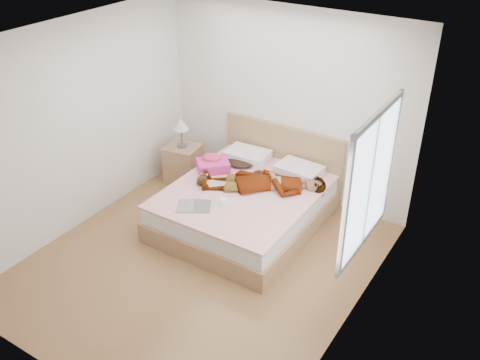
{
  "coord_description": "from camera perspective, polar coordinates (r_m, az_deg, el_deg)",
  "views": [
    {
      "loc": [
        3.05,
        -3.93,
        3.97
      ],
      "look_at": [
        0.0,
        0.85,
        0.7
      ],
      "focal_mm": 40.0,
      "sensor_mm": 36.0,
      "label": 1
    }
  ],
  "objects": [
    {
      "name": "coffee_mug",
      "position": [
        6.38,
        -1.76,
        -2.39
      ],
      "size": [
        0.13,
        0.1,
        0.09
      ],
      "color": "white",
      "rests_on": "bed"
    },
    {
      "name": "plush_toy",
      "position": [
        6.83,
        -4.04,
        0.03
      ],
      "size": [
        0.18,
        0.23,
        0.11
      ],
      "color": "black",
      "rests_on": "bed"
    },
    {
      "name": "nightstand",
      "position": [
        7.8,
        -6.09,
        2.01
      ],
      "size": [
        0.53,
        0.49,
        1.01
      ],
      "color": "brown",
      "rests_on": "ground"
    },
    {
      "name": "ground",
      "position": [
        6.37,
        -4.17,
        -8.71
      ],
      "size": [
        4.0,
        4.0,
        0.0
      ],
      "primitive_type": "plane",
      "color": "#53341A",
      "rests_on": "ground"
    },
    {
      "name": "bed",
      "position": [
        6.9,
        0.83,
        -2.41
      ],
      "size": [
        1.8,
        2.08,
        1.0
      ],
      "color": "#8A5F40",
      "rests_on": "ground"
    },
    {
      "name": "towel",
      "position": [
        7.14,
        -2.94,
        1.75
      ],
      "size": [
        0.52,
        0.53,
        0.22
      ],
      "color": "#DB3B92",
      "rests_on": "bed"
    },
    {
      "name": "hair",
      "position": [
        7.36,
        0.57,
        2.29
      ],
      "size": [
        0.47,
        0.57,
        0.08
      ],
      "primitive_type": "ellipsoid",
      "rotation": [
        0.0,
        0.0,
        -0.03
      ],
      "color": "black",
      "rests_on": "bed"
    },
    {
      "name": "room_shell",
      "position": [
        5.06,
        13.71,
        -0.17
      ],
      "size": [
        4.0,
        4.0,
        4.0
      ],
      "color": "white",
      "rests_on": "ground"
    },
    {
      "name": "woman",
      "position": [
        6.73,
        2.65,
        0.08
      ],
      "size": [
        1.67,
        1.27,
        0.22
      ],
      "primitive_type": "imported",
      "rotation": [
        0.0,
        0.0,
        -1.08
      ],
      "color": "white",
      "rests_on": "bed"
    },
    {
      "name": "magazine",
      "position": [
        6.39,
        -4.97,
        -2.83
      ],
      "size": [
        0.53,
        0.48,
        0.03
      ],
      "color": "silver",
      "rests_on": "bed"
    },
    {
      "name": "phone",
      "position": [
        7.23,
        0.83,
        2.89
      ],
      "size": [
        0.08,
        0.1,
        0.05
      ],
      "primitive_type": "cube",
      "rotation": [
        0.44,
        0.0,
        0.49
      ],
      "color": "silver",
      "rests_on": "bed"
    }
  ]
}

